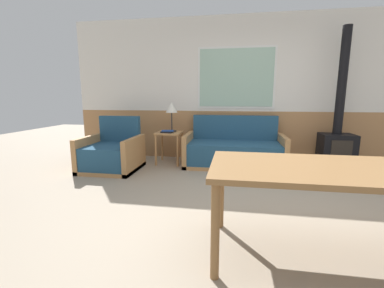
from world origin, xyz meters
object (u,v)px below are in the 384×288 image
Objects in this scene: table_lamp at (172,109)px; wood_stove at (338,133)px; armchair at (112,154)px; dining_table at (352,177)px; couch at (234,151)px; side_table at (169,138)px.

wood_stove is at bearing 0.59° from table_lamp.
armchair reaches higher than dining_table.
side_table is at bearing -179.52° from couch.
side_table is 2.92m from wood_stove.
wood_stove is at bearing 71.80° from dining_table.
wood_stove is (0.89, 2.72, -0.04)m from dining_table.
table_lamp is at bearing 32.49° from armchair.
armchair is at bearing 144.67° from dining_table.
wood_stove reaches higher than table_lamp.
table_lamp is at bearing 126.39° from dining_table.
wood_stove reaches higher than armchair.
couch is 0.86× the size of dining_table.
armchair is 3.84m from wood_stove.
couch is 1.76m from wood_stove.
side_table is at bearing -177.82° from wood_stove.
couch reaches higher than side_table.
table_lamp is (0.03, 0.08, 0.54)m from side_table.
dining_table is (1.98, -2.69, -0.35)m from table_lamp.
table_lamp is 2.90m from wood_stove.
armchair is 3.54m from dining_table.
couch is 2.78m from dining_table.
table_lamp reaches higher than dining_table.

